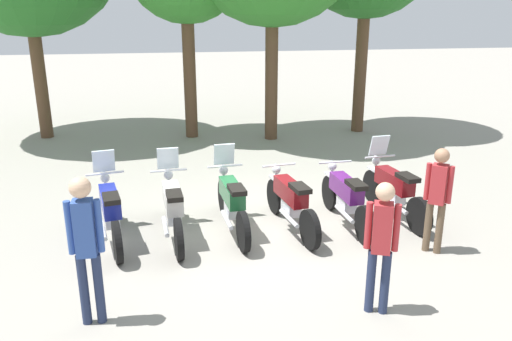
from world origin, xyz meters
TOP-DOWN VIEW (x-y plane):
  - ground_plane at (0.00, 0.00)m, footprint 80.00×80.00m
  - motorcycle_0 at (-2.46, 0.08)m, footprint 0.64×2.18m
  - motorcycle_1 at (-1.48, 0.02)m, footprint 0.62×2.19m
  - motorcycle_2 at (-0.50, 0.09)m, footprint 0.62×2.19m
  - motorcycle_3 at (0.48, -0.05)m, footprint 0.62×2.19m
  - motorcycle_4 at (1.47, -0.07)m, footprint 0.62×2.19m
  - motorcycle_5 at (2.45, 0.12)m, footprint 0.62×2.19m
  - person_0 at (0.87, -2.67)m, footprint 0.40×0.29m
  - person_1 at (-2.51, -2.22)m, footprint 0.40×0.25m
  - person_2 at (2.41, -1.32)m, footprint 0.35×0.32m

SIDE VIEW (x-z plane):
  - ground_plane at x=0.00m, z-range 0.00..0.00m
  - motorcycle_3 at x=0.48m, z-range 0.01..1.00m
  - motorcycle_4 at x=1.47m, z-range 0.01..1.00m
  - motorcycle_0 at x=-2.46m, z-range -0.17..1.20m
  - motorcycle_1 at x=-1.48m, z-range -0.17..1.20m
  - motorcycle_2 at x=-0.50m, z-range -0.17..1.20m
  - motorcycle_5 at x=2.45m, z-range -0.17..1.20m
  - person_2 at x=2.41m, z-range 0.14..1.79m
  - person_0 at x=0.87m, z-range 0.14..1.83m
  - person_1 at x=-2.51m, z-range 0.18..2.01m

